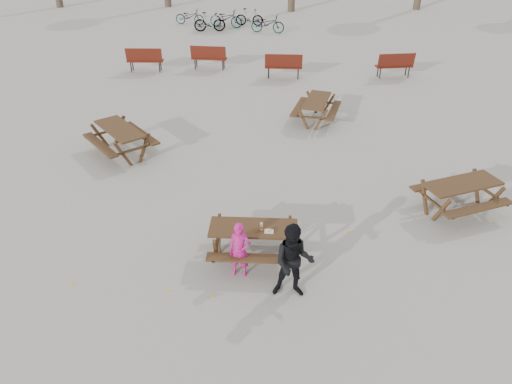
{
  "coord_description": "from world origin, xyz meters",
  "views": [
    {
      "loc": [
        0.48,
        -8.26,
        6.68
      ],
      "look_at": [
        0.0,
        1.0,
        1.0
      ],
      "focal_mm": 35.0,
      "sensor_mm": 36.0,
      "label": 1
    }
  ],
  "objects_px": {
    "adult": "(294,262)",
    "child": "(240,250)",
    "picnic_table_east": "(459,197)",
    "picnic_table_far": "(316,110)",
    "picnic_table_north": "(121,141)",
    "main_picnic_table": "(254,235)",
    "food_tray": "(269,232)",
    "soda_bottle": "(261,227)"
  },
  "relations": [
    {
      "from": "food_tray",
      "to": "picnic_table_east",
      "type": "distance_m",
      "value": 4.98
    },
    {
      "from": "main_picnic_table",
      "to": "picnic_table_north",
      "type": "xyz_separation_m",
      "value": [
        -4.09,
        4.58,
        -0.18
      ]
    },
    {
      "from": "adult",
      "to": "picnic_table_north",
      "type": "distance_m",
      "value": 7.49
    },
    {
      "from": "picnic_table_east",
      "to": "picnic_table_far",
      "type": "bearing_deg",
      "value": 97.29
    },
    {
      "from": "food_tray",
      "to": "picnic_table_north",
      "type": "relative_size",
      "value": 0.09
    },
    {
      "from": "food_tray",
      "to": "soda_bottle",
      "type": "height_order",
      "value": "soda_bottle"
    },
    {
      "from": "soda_bottle",
      "to": "picnic_table_east",
      "type": "bearing_deg",
      "value": 24.19
    },
    {
      "from": "adult",
      "to": "picnic_table_north",
      "type": "xyz_separation_m",
      "value": [
        -4.89,
        5.66,
        -0.38
      ]
    },
    {
      "from": "adult",
      "to": "picnic_table_far",
      "type": "distance_m",
      "value": 8.42
    },
    {
      "from": "child",
      "to": "picnic_table_far",
      "type": "xyz_separation_m",
      "value": [
        1.91,
        7.83,
        -0.23
      ]
    },
    {
      "from": "adult",
      "to": "food_tray",
      "type": "bearing_deg",
      "value": 118.44
    },
    {
      "from": "food_tray",
      "to": "picnic_table_far",
      "type": "relative_size",
      "value": 0.1
    },
    {
      "from": "picnic_table_far",
      "to": "main_picnic_table",
      "type": "bearing_deg",
      "value": -179.1
    },
    {
      "from": "adult",
      "to": "picnic_table_far",
      "type": "xyz_separation_m",
      "value": [
        0.87,
        8.36,
        -0.41
      ]
    },
    {
      "from": "main_picnic_table",
      "to": "adult",
      "type": "height_order",
      "value": "adult"
    },
    {
      "from": "adult",
      "to": "main_picnic_table",
      "type": "bearing_deg",
      "value": 127.41
    },
    {
      "from": "child",
      "to": "adult",
      "type": "height_order",
      "value": "adult"
    },
    {
      "from": "picnic_table_far",
      "to": "picnic_table_north",
      "type": "bearing_deg",
      "value": 128.98
    },
    {
      "from": "food_tray",
      "to": "picnic_table_far",
      "type": "bearing_deg",
      "value": 79.74
    },
    {
      "from": "main_picnic_table",
      "to": "soda_bottle",
      "type": "height_order",
      "value": "soda_bottle"
    },
    {
      "from": "picnic_table_east",
      "to": "picnic_table_north",
      "type": "height_order",
      "value": "picnic_table_north"
    },
    {
      "from": "adult",
      "to": "picnic_table_east",
      "type": "xyz_separation_m",
      "value": [
        3.99,
        3.08,
        -0.39
      ]
    },
    {
      "from": "child",
      "to": "picnic_table_east",
      "type": "distance_m",
      "value": 5.65
    },
    {
      "from": "picnic_table_far",
      "to": "food_tray",
      "type": "bearing_deg",
      "value": -176.45
    },
    {
      "from": "soda_bottle",
      "to": "adult",
      "type": "relative_size",
      "value": 0.11
    },
    {
      "from": "food_tray",
      "to": "adult",
      "type": "height_order",
      "value": "adult"
    },
    {
      "from": "food_tray",
      "to": "soda_bottle",
      "type": "xyz_separation_m",
      "value": [
        -0.16,
        0.09,
        0.05
      ]
    },
    {
      "from": "child",
      "to": "picnic_table_far",
      "type": "height_order",
      "value": "child"
    },
    {
      "from": "soda_bottle",
      "to": "picnic_table_east",
      "type": "distance_m",
      "value": 5.09
    },
    {
      "from": "main_picnic_table",
      "to": "adult",
      "type": "bearing_deg",
      "value": -53.38
    },
    {
      "from": "food_tray",
      "to": "child",
      "type": "distance_m",
      "value": 0.71
    },
    {
      "from": "child",
      "to": "soda_bottle",
      "type": "bearing_deg",
      "value": 54.88
    },
    {
      "from": "food_tray",
      "to": "soda_bottle",
      "type": "bearing_deg",
      "value": 150.86
    },
    {
      "from": "main_picnic_table",
      "to": "food_tray",
      "type": "bearing_deg",
      "value": -26.75
    },
    {
      "from": "picnic_table_north",
      "to": "picnic_table_far",
      "type": "height_order",
      "value": "picnic_table_north"
    },
    {
      "from": "picnic_table_north",
      "to": "picnic_table_far",
      "type": "distance_m",
      "value": 6.36
    },
    {
      "from": "child",
      "to": "picnic_table_north",
      "type": "bearing_deg",
      "value": 132.53
    },
    {
      "from": "adult",
      "to": "picnic_table_east",
      "type": "height_order",
      "value": "adult"
    },
    {
      "from": "picnic_table_east",
      "to": "adult",
      "type": "bearing_deg",
      "value": -165.63
    },
    {
      "from": "adult",
      "to": "child",
      "type": "bearing_deg",
      "value": 153.75
    },
    {
      "from": "main_picnic_table",
      "to": "picnic_table_east",
      "type": "height_order",
      "value": "picnic_table_east"
    },
    {
      "from": "food_tray",
      "to": "child",
      "type": "height_order",
      "value": "child"
    }
  ]
}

